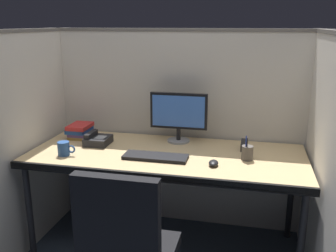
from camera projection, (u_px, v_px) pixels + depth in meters
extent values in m
cube|color=beige|center=(179.00, 131.00, 3.02)|extent=(2.20, 0.05, 1.55)
cube|color=#605B56|center=(180.00, 30.00, 2.81)|extent=(2.21, 0.06, 0.02)
cube|color=beige|center=(30.00, 143.00, 2.72)|extent=(0.05, 1.40, 1.55)
cube|color=#605B56|center=(18.00, 31.00, 2.51)|extent=(0.06, 1.41, 0.02)
cube|color=beige|center=(321.00, 165.00, 2.30)|extent=(0.05, 1.40, 1.55)
cube|color=#605B56|center=(336.00, 32.00, 2.09)|extent=(0.06, 1.41, 0.02)
cube|color=tan|center=(166.00, 155.00, 2.62)|extent=(1.90, 0.80, 0.04)
cube|color=black|center=(152.00, 177.00, 2.25)|extent=(1.90, 0.02, 0.05)
cylinder|color=black|center=(30.00, 213.00, 2.59)|extent=(0.04, 0.04, 0.70)
cylinder|color=black|center=(301.00, 245.00, 2.21)|extent=(0.04, 0.04, 0.70)
cylinder|color=black|center=(74.00, 175.00, 3.22)|extent=(0.04, 0.04, 0.70)
cylinder|color=black|center=(291.00, 195.00, 2.85)|extent=(0.04, 0.04, 0.70)
cube|color=black|center=(117.00, 227.00, 1.68)|extent=(0.40, 0.06, 0.48)
cylinder|color=gray|center=(178.00, 141.00, 2.86)|extent=(0.17, 0.17, 0.01)
cylinder|color=black|center=(179.00, 134.00, 2.85)|extent=(0.03, 0.03, 0.09)
cube|color=black|center=(179.00, 111.00, 2.80)|extent=(0.43, 0.03, 0.27)
cube|color=#3F72D8|center=(178.00, 111.00, 2.78)|extent=(0.39, 0.01, 0.23)
cube|color=black|center=(156.00, 157.00, 2.50)|extent=(0.43, 0.15, 0.02)
ellipsoid|color=black|center=(213.00, 163.00, 2.37)|extent=(0.06, 0.10, 0.03)
cylinder|color=#59595B|center=(214.00, 160.00, 2.39)|extent=(0.01, 0.01, 0.01)
cube|color=black|center=(244.00, 145.00, 2.68)|extent=(0.04, 0.15, 0.06)
cylinder|color=#264C8C|center=(64.00, 149.00, 2.55)|extent=(0.08, 0.08, 0.09)
torus|color=#264C8C|center=(71.00, 149.00, 2.54)|extent=(0.06, 0.01, 0.06)
cube|color=olive|center=(82.00, 136.00, 2.97)|extent=(0.15, 0.21, 0.02)
cube|color=#4C3366|center=(82.00, 133.00, 2.96)|extent=(0.15, 0.21, 0.02)
cube|color=#1E478C|center=(79.00, 130.00, 2.96)|extent=(0.15, 0.21, 0.03)
cube|color=#B22626|center=(80.00, 126.00, 2.94)|extent=(0.15, 0.21, 0.03)
cube|color=black|center=(98.00, 141.00, 2.79)|extent=(0.17, 0.19, 0.06)
cube|color=black|center=(91.00, 134.00, 2.79)|extent=(0.04, 0.17, 0.03)
cube|color=gray|center=(101.00, 137.00, 2.77)|extent=(0.07, 0.09, 0.00)
cylinder|color=#4C4742|center=(247.00, 153.00, 2.47)|extent=(0.08, 0.08, 0.09)
cylinder|color=red|center=(246.00, 149.00, 2.46)|extent=(0.01, 0.01, 0.13)
cylinder|color=#263FB2|center=(246.00, 147.00, 2.45)|extent=(0.01, 0.01, 0.16)
cylinder|color=black|center=(247.00, 149.00, 2.45)|extent=(0.01, 0.01, 0.14)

